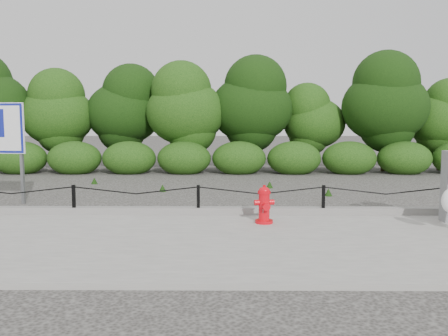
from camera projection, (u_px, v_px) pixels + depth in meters
ground at (198, 218)px, 9.51m from camera, size 90.00×90.00×0.00m
sidewalk at (191, 242)px, 7.52m from camera, size 14.00×4.00×0.08m
curb at (199, 211)px, 9.55m from camera, size 14.00×0.22×0.14m
chain_barrier at (198, 196)px, 9.46m from camera, size 10.06×0.06×0.60m
treeline at (203, 107)px, 18.10m from camera, size 20.21×3.50×4.42m
fire_hydrant at (264, 205)px, 8.70m from camera, size 0.38×0.40×0.71m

